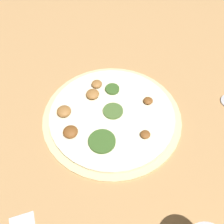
% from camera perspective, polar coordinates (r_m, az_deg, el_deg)
% --- Properties ---
extents(ground_plane, '(3.00, 3.00, 0.00)m').
position_cam_1_polar(ground_plane, '(0.58, -0.00, -1.07)').
color(ground_plane, tan).
extents(pizza, '(0.30, 0.30, 0.03)m').
position_cam_1_polar(pizza, '(0.57, -0.31, -0.71)').
color(pizza, beige).
rests_on(pizza, ground_plane).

